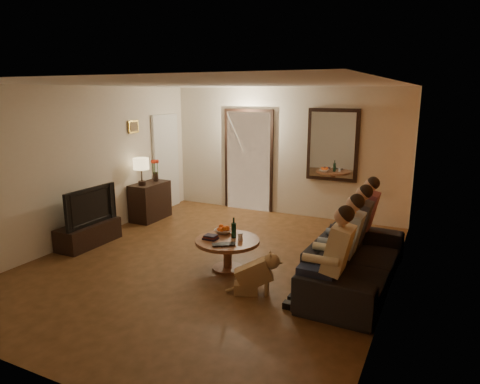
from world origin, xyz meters
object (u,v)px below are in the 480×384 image
at_px(wine_bottle, 234,227).
at_px(laptop, 224,246).
at_px(table_lamp, 141,171).
at_px(bowl, 224,231).
at_px(coffee_table, 228,254).
at_px(tv, 86,206).
at_px(dog, 254,273).
at_px(person_a, 332,265).
at_px(sofa, 356,261).
at_px(person_d, 362,222).
at_px(person_c, 354,234).
at_px(dresser, 150,201).
at_px(person_b, 344,248).
at_px(tv_stand, 89,234).

relative_size(wine_bottle, laptop, 0.94).
relative_size(table_lamp, bowl, 2.08).
bearing_deg(coffee_table, table_lamp, 152.48).
relative_size(tv, dog, 1.91).
relative_size(person_a, dog, 2.14).
height_order(sofa, person_d, person_d).
xyz_separation_m(person_c, dog, (-0.99, -1.12, -0.32)).
height_order(dresser, tv, tv).
bearing_deg(person_b, person_a, -90.00).
bearing_deg(laptop, person_c, -6.15).
xyz_separation_m(tv_stand, bowl, (2.38, 0.33, 0.30)).
bearing_deg(tv_stand, dresser, 90.00).
height_order(person_b, dog, person_b).
xyz_separation_m(person_c, laptop, (-1.55, -0.85, -0.14)).
xyz_separation_m(sofa, person_a, (-0.10, -0.90, 0.26)).
bearing_deg(sofa, dog, 128.87).
distance_m(table_lamp, laptop, 3.16).
xyz_separation_m(dresser, laptop, (2.66, -1.84, 0.09)).
bearing_deg(wine_bottle, coffee_table, -116.57).
height_order(coffee_table, bowl, bowl).
distance_m(table_lamp, person_c, 4.30).
distance_m(tv_stand, person_c, 4.29).
distance_m(table_lamp, person_d, 4.24).
xyz_separation_m(tv_stand, tv, (0.00, 0.00, 0.49)).
distance_m(dresser, person_d, 4.24).
xyz_separation_m(dog, laptop, (-0.56, 0.27, 0.18)).
bearing_deg(bowl, coffee_table, -50.71).
bearing_deg(wine_bottle, dresser, 150.88).
distance_m(table_lamp, sofa, 4.50).
bearing_deg(wine_bottle, person_b, -4.50).
xyz_separation_m(tv_stand, dog, (3.22, -0.44, 0.10)).
xyz_separation_m(person_d, wine_bottle, (-1.60, -1.07, 0.01)).
relative_size(coffee_table, bowl, 3.55).
distance_m(person_a, person_c, 1.20).
bearing_deg(person_b, tv_stand, -178.87).
bearing_deg(person_b, table_lamp, 162.10).
bearing_deg(bowl, person_d, 27.50).
height_order(person_b, coffee_table, person_b).
distance_m(dresser, person_c, 4.34).
relative_size(tv_stand, bowl, 4.24).
distance_m(dresser, coffee_table, 3.00).
height_order(table_lamp, wine_bottle, table_lamp).
bearing_deg(person_b, person_d, 90.00).
distance_m(dresser, person_b, 4.51).
relative_size(sofa, person_d, 1.94).
height_order(person_a, laptop, person_a).
xyz_separation_m(person_d, bowl, (-1.83, -0.95, -0.12)).
bearing_deg(coffee_table, dog, -39.62).
xyz_separation_m(person_b, wine_bottle, (-1.60, 0.13, 0.01)).
height_order(person_c, person_d, same).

